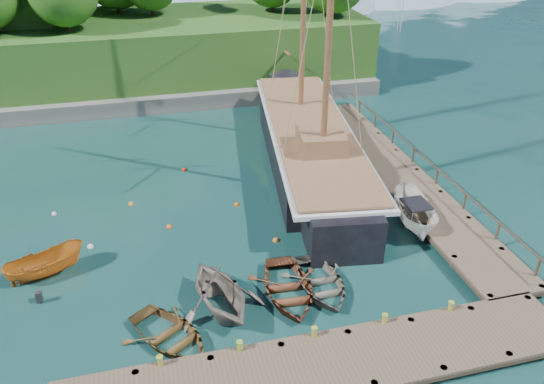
{
  "coord_description": "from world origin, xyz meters",
  "views": [
    {
      "loc": [
        -3.4,
        -19.57,
        15.98
      ],
      "look_at": [
        2.6,
        4.06,
        2.0
      ],
      "focal_mm": 35.0,
      "sensor_mm": 36.0,
      "label": 1
    }
  ],
  "objects_px": {
    "rowboat_1": "(221,310)",
    "motorboat_orange": "(48,275)",
    "cabin_boat_white": "(413,226)",
    "schooner": "(310,149)",
    "rowboat_0": "(171,341)",
    "rowboat_3": "(321,288)",
    "rowboat_2": "(288,295)"
  },
  "relations": [
    {
      "from": "cabin_boat_white",
      "to": "schooner",
      "type": "height_order",
      "value": "schooner"
    },
    {
      "from": "rowboat_1",
      "to": "motorboat_orange",
      "type": "relative_size",
      "value": 1.2
    },
    {
      "from": "schooner",
      "to": "rowboat_2",
      "type": "bearing_deg",
      "value": -103.85
    },
    {
      "from": "rowboat_2",
      "to": "rowboat_0",
      "type": "bearing_deg",
      "value": -161.16
    },
    {
      "from": "rowboat_0",
      "to": "rowboat_3",
      "type": "bearing_deg",
      "value": -22.26
    },
    {
      "from": "rowboat_1",
      "to": "rowboat_3",
      "type": "bearing_deg",
      "value": -11.79
    },
    {
      "from": "motorboat_orange",
      "to": "rowboat_2",
      "type": "bearing_deg",
      "value": -132.23
    },
    {
      "from": "motorboat_orange",
      "to": "cabin_boat_white",
      "type": "relative_size",
      "value": 0.78
    },
    {
      "from": "rowboat_2",
      "to": "motorboat_orange",
      "type": "distance_m",
      "value": 11.51
    },
    {
      "from": "rowboat_3",
      "to": "cabin_boat_white",
      "type": "bearing_deg",
      "value": 26.78
    },
    {
      "from": "rowboat_3",
      "to": "schooner",
      "type": "height_order",
      "value": "schooner"
    },
    {
      "from": "rowboat_0",
      "to": "rowboat_3",
      "type": "distance_m",
      "value": 7.15
    },
    {
      "from": "rowboat_2",
      "to": "schooner",
      "type": "bearing_deg",
      "value": 71.14
    },
    {
      "from": "rowboat_0",
      "to": "schooner",
      "type": "bearing_deg",
      "value": 18.03
    },
    {
      "from": "cabin_boat_white",
      "to": "motorboat_orange",
      "type": "bearing_deg",
      "value": -169.75
    },
    {
      "from": "rowboat_0",
      "to": "rowboat_2",
      "type": "height_order",
      "value": "rowboat_2"
    },
    {
      "from": "rowboat_0",
      "to": "motorboat_orange",
      "type": "xyz_separation_m",
      "value": [
        -5.31,
        5.74,
        0.0
      ]
    },
    {
      "from": "rowboat_0",
      "to": "schooner",
      "type": "relative_size",
      "value": 0.14
    },
    {
      "from": "rowboat_0",
      "to": "schooner",
      "type": "distance_m",
      "value": 17.25
    },
    {
      "from": "rowboat_0",
      "to": "motorboat_orange",
      "type": "bearing_deg",
      "value": 97.63
    },
    {
      "from": "rowboat_2",
      "to": "cabin_boat_white",
      "type": "height_order",
      "value": "cabin_boat_white"
    },
    {
      "from": "schooner",
      "to": "rowboat_3",
      "type": "bearing_deg",
      "value": -97.31
    },
    {
      "from": "rowboat_3",
      "to": "schooner",
      "type": "xyz_separation_m",
      "value": [
        3.35,
        12.18,
        1.16
      ]
    },
    {
      "from": "motorboat_orange",
      "to": "rowboat_0",
      "type": "bearing_deg",
      "value": -158.0
    },
    {
      "from": "rowboat_0",
      "to": "rowboat_1",
      "type": "distance_m",
      "value": 2.62
    },
    {
      "from": "rowboat_2",
      "to": "schooner",
      "type": "xyz_separation_m",
      "value": [
        4.92,
        12.24,
        1.16
      ]
    },
    {
      "from": "motorboat_orange",
      "to": "cabin_boat_white",
      "type": "bearing_deg",
      "value": -112.14
    },
    {
      "from": "rowboat_0",
      "to": "schooner",
      "type": "xyz_separation_m",
      "value": [
        10.32,
        13.77,
        1.16
      ]
    },
    {
      "from": "rowboat_0",
      "to": "motorboat_orange",
      "type": "height_order",
      "value": "motorboat_orange"
    },
    {
      "from": "rowboat_2",
      "to": "motorboat_orange",
      "type": "xyz_separation_m",
      "value": [
        -10.71,
        4.21,
        0.0
      ]
    },
    {
      "from": "rowboat_0",
      "to": "rowboat_2",
      "type": "bearing_deg",
      "value": -19.32
    },
    {
      "from": "cabin_boat_white",
      "to": "rowboat_2",
      "type": "bearing_deg",
      "value": -143.6
    }
  ]
}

